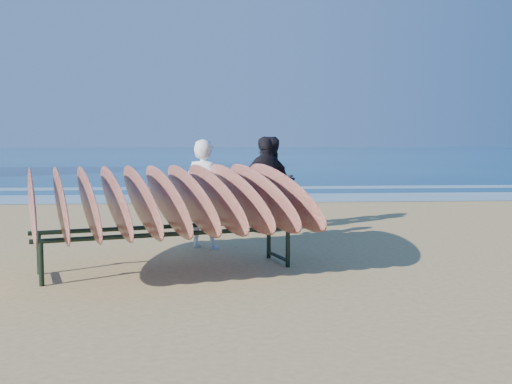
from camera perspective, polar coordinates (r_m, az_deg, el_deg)
ground at (r=7.44m, az=0.46°, el=-7.84°), size 120.00×120.00×0.00m
ocean at (r=62.25m, az=-3.68°, el=3.34°), size 160.00×160.00×0.00m
foam_near at (r=17.32m, az=-2.24°, el=-0.54°), size 160.00×160.00×0.00m
foam_far at (r=20.80m, az=-2.57°, el=0.36°), size 160.00×160.00×0.00m
surfboard_rack at (r=7.90m, az=-7.98°, el=-0.64°), size 3.79×3.43×1.42m
person_white at (r=9.47m, az=-4.64°, el=-0.18°), size 0.70×0.62×1.61m
person_dark_a at (r=11.43m, az=1.55°, el=0.79°), size 0.94×0.82×1.65m
person_dark_b at (r=11.05m, az=0.92°, el=0.67°), size 1.05×0.78×1.66m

